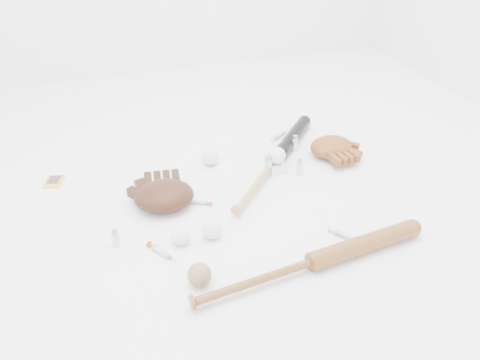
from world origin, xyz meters
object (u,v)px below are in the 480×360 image
object	(u,v)px
glove_dark	(164,195)
bat_dark	(276,159)
pedestal	(276,167)
bat_wood	(312,262)

from	to	relation	value
glove_dark	bat_dark	bearing A→B (deg)	22.43
glove_dark	pedestal	world-z (taller)	glove_dark
glove_dark	bat_wood	bearing A→B (deg)	-45.13
pedestal	bat_wood	bearing A→B (deg)	-101.48
glove_dark	pedestal	bearing A→B (deg)	18.33
bat_dark	bat_wood	size ratio (longest dim) A/B	1.00
bat_dark	pedestal	bearing A→B (deg)	-153.76
bat_dark	glove_dark	distance (m)	0.53
bat_wood	pedestal	size ratio (longest dim) A/B	12.24
bat_wood	pedestal	world-z (taller)	bat_wood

